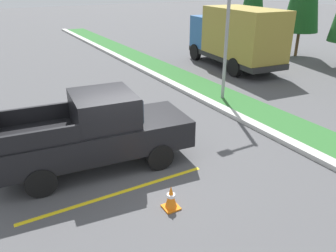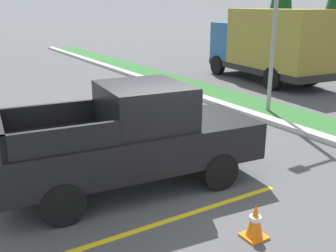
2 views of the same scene
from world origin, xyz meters
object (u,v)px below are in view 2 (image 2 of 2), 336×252
at_px(street_light, 272,5).
at_px(traffic_cone, 255,221).
at_px(cargo_truck_distant, 270,43).
at_px(pickup_truck_main, 133,138).

xyz_separation_m(street_light, traffic_cone, (5.49, -5.64, -3.27)).
bearing_deg(cargo_truck_distant, street_light, -45.85).
height_order(pickup_truck_main, street_light, street_light).
relative_size(pickup_truck_main, cargo_truck_distant, 0.77).
bearing_deg(pickup_truck_main, traffic_cone, 16.43).
bearing_deg(pickup_truck_main, street_light, 113.57).
distance_m(pickup_truck_main, cargo_truck_distant, 12.76).
bearing_deg(street_light, traffic_cone, -45.74).
bearing_deg(cargo_truck_distant, pickup_truck_main, -57.02).
relative_size(street_light, traffic_cone, 10.07).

